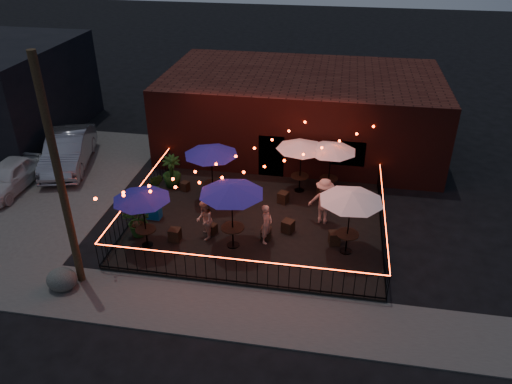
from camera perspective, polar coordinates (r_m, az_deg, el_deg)
ground at (r=18.98m, az=-0.97°, el=-6.90°), size 110.00×110.00×0.00m
patio at (r=20.55m, az=0.07°, el=-3.45°), size 10.00×8.00×0.15m
sidewalk at (r=16.53m, az=-3.13°, el=-13.46°), size 18.00×2.50×0.05m
parking_lot at (r=26.65m, az=-25.46°, el=1.52°), size 11.00×12.00×0.02m
brick_building at (r=26.69m, az=5.19°, el=9.17°), size 14.00×8.00×4.00m
utility_pole at (r=16.60m, az=-21.51°, el=1.31°), size 0.26×0.26×8.00m
fence_front at (r=17.03m, az=-2.26°, el=-9.06°), size 10.00×0.04×1.04m
fence_left at (r=21.54m, az=-13.15°, el=-0.80°), size 0.04×8.00×1.04m
fence_right at (r=20.13m, az=14.26°, el=-3.28°), size 0.04×8.00×1.04m
festoon_lights at (r=19.24m, az=-3.04°, el=2.45°), size 10.02×8.72×1.32m
cafe_table_0 at (r=18.39m, az=-12.98°, el=-0.47°), size 2.18×2.18×2.36m
cafe_table_1 at (r=20.95m, az=-5.16°, el=4.65°), size 2.40×2.40×2.56m
cafe_table_2 at (r=17.79m, az=-2.81°, el=0.24°), size 2.90×2.90×2.66m
cafe_table_3 at (r=21.73m, az=5.21°, el=5.30°), size 2.54×2.54×2.44m
cafe_table_4 at (r=17.81m, az=10.86°, el=-0.60°), size 2.91×2.91×2.57m
cafe_table_5 at (r=21.68m, az=8.60°, el=5.00°), size 2.86×2.86×2.43m
bistro_chair_0 at (r=20.07m, az=-13.27°, el=-4.15°), size 0.50×0.50×0.50m
bistro_chair_1 at (r=19.49m, az=-9.26°, el=-4.82°), size 0.43×0.43×0.49m
bistro_chair_2 at (r=22.82m, az=-8.12°, el=0.67°), size 0.43×0.43×0.40m
bistro_chair_3 at (r=22.29m, az=-4.69°, el=0.28°), size 0.55×0.55×0.50m
bistro_chair_4 at (r=19.72m, az=-5.05°, el=-4.20°), size 0.45×0.45×0.40m
bistro_chair_5 at (r=19.35m, az=1.16°, el=-4.72°), size 0.41×0.41×0.46m
bistro_chair_6 at (r=22.27m, az=-0.50°, el=0.22°), size 0.45×0.45×0.41m
bistro_chair_7 at (r=21.67m, az=3.12°, el=-0.61°), size 0.52×0.52×0.48m
bistro_chair_8 at (r=19.75m, az=3.68°, el=-3.93°), size 0.55×0.55×0.50m
bistro_chair_9 at (r=19.28m, az=8.96°, el=-5.21°), size 0.50×0.50×0.50m
bistro_chair_10 at (r=22.14m, az=7.59°, el=-0.11°), size 0.53×0.53×0.51m
bistro_chair_11 at (r=22.30m, az=10.30°, el=-0.20°), size 0.48×0.48×0.45m
patron_a at (r=18.84m, az=1.22°, el=-3.67°), size 0.52×0.67×1.61m
patron_b at (r=19.14m, az=-5.92°, el=-3.22°), size 0.79×0.92×1.63m
patron_c at (r=20.10m, az=7.77°, el=-1.05°), size 1.36×0.91×1.95m
potted_shrub_a at (r=19.84m, az=-13.20°, el=-3.27°), size 1.28×1.16×1.26m
potted_shrub_b at (r=21.95m, az=-11.48°, el=0.52°), size 0.84×0.72×1.36m
potted_shrub_c at (r=22.99m, az=-9.62°, el=2.32°), size 1.12×1.12×1.50m
cooler at (r=20.90m, az=-11.61°, el=-1.98°), size 0.62×0.46×0.79m
boulder at (r=18.36m, az=-21.31°, el=-9.31°), size 1.11×1.00×0.76m
car_white at (r=25.36m, az=-26.42°, el=1.61°), size 1.63×4.01×1.37m
car_silver at (r=26.48m, az=-20.67°, el=4.46°), size 3.16×5.51×1.72m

